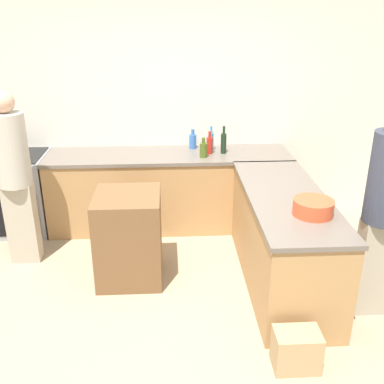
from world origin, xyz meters
name	(u,v)px	position (x,y,z in m)	size (l,w,h in m)	color
ground_plane	(172,318)	(0.00, 0.00, 0.00)	(14.00, 14.00, 0.00)	tan
wall_back	(168,107)	(0.00, 2.14, 1.35)	(8.00, 0.06, 2.70)	silver
counter_back	(170,190)	(0.00, 1.78, 0.45)	(2.76, 0.69, 0.89)	tan
counter_peninsula	(283,239)	(1.04, 0.52, 0.45)	(0.69, 1.89, 0.89)	tan
range_oven	(23,193)	(-1.69, 1.78, 0.45)	(0.61, 0.67, 0.90)	#99999E
island_table	(129,237)	(-0.39, 0.67, 0.43)	(0.60, 0.62, 0.86)	brown
mixing_bowl	(314,207)	(1.14, 0.11, 0.95)	(0.32, 0.32, 0.13)	#DB512D
wine_bottle_dark	(224,143)	(0.62, 1.76, 1.01)	(0.06, 0.06, 0.31)	black
dish_soap_bottle	(211,141)	(0.49, 1.89, 1.00)	(0.06, 0.06, 0.28)	#338CBF
water_bottle_blue	(193,141)	(0.29, 1.97, 0.98)	(0.08, 0.08, 0.23)	#386BB7
hot_sauce_bottle	(210,145)	(0.46, 1.76, 0.99)	(0.07, 0.07, 0.26)	red
olive_oil_bottle	(204,150)	(0.38, 1.63, 0.98)	(0.08, 0.08, 0.22)	#475B1E
person_by_range	(15,174)	(-1.48, 1.05, 0.95)	(0.32, 0.32, 1.73)	#ADA38E
person_at_peninsula	(384,207)	(1.68, 0.04, 0.97)	(0.32, 0.32, 1.78)	#ADA38E
paper_bag	(297,350)	(0.89, -0.59, 0.15)	(0.33, 0.23, 0.30)	tan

